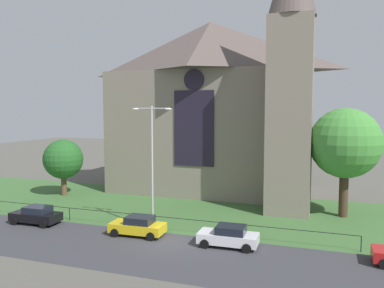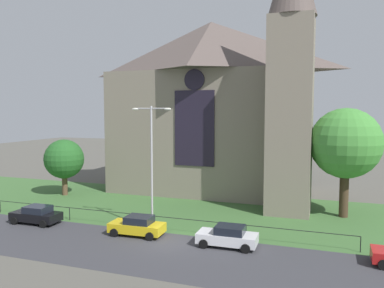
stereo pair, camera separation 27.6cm
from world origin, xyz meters
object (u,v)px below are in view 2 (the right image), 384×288
(church_building, at_px, (216,105))
(parked_car_yellow, at_px, (137,226))
(streetlamp_near, at_px, (152,154))
(parked_car_white, at_px, (228,236))
(tree_right_far, at_px, (346,144))
(parked_car_black, at_px, (36,215))
(tree_left_far, at_px, (64,159))

(church_building, xyz_separation_m, parked_car_yellow, (-1.05, -18.03, -9.53))
(streetlamp_near, xyz_separation_m, parked_car_yellow, (-0.48, -1.64, -5.42))
(parked_car_yellow, xyz_separation_m, parked_car_white, (7.18, -0.13, 0.00))
(tree_right_far, bearing_deg, parked_car_yellow, -144.46)
(tree_right_far, height_order, streetlamp_near, streetlamp_near)
(parked_car_yellow, bearing_deg, tree_right_far, -146.24)
(tree_right_far, distance_m, parked_car_black, 27.64)
(church_building, height_order, tree_right_far, church_building)
(streetlamp_near, relative_size, parked_car_white, 2.35)
(church_building, relative_size, parked_car_yellow, 6.11)
(church_building, height_order, streetlamp_near, church_building)
(tree_left_far, bearing_deg, streetlamp_near, -29.47)
(parked_car_black, height_order, parked_car_white, same)
(parked_car_black, relative_size, parked_car_yellow, 0.99)
(church_building, relative_size, parked_car_white, 6.14)
(parked_car_yellow, relative_size, parked_car_white, 1.00)
(tree_right_far, distance_m, parked_car_white, 14.77)
(parked_car_black, bearing_deg, tree_left_far, -65.32)
(church_building, distance_m, parked_car_yellow, 20.42)
(church_building, relative_size, tree_right_far, 2.65)
(parked_car_black, distance_m, parked_car_white, 16.76)
(streetlamp_near, relative_size, parked_car_black, 2.35)
(tree_left_far, distance_m, parked_car_black, 11.69)
(church_building, distance_m, parked_car_white, 21.40)
(tree_left_far, xyz_separation_m, parked_car_white, (21.61, -10.20, -3.36))
(tree_right_far, height_order, parked_car_yellow, tree_right_far)
(tree_left_far, height_order, streetlamp_near, streetlamp_near)
(church_building, height_order, tree_left_far, church_building)
(tree_right_far, bearing_deg, parked_car_white, -126.05)
(church_building, relative_size, parked_car_black, 6.15)
(church_building, relative_size, tree_left_far, 4.10)
(tree_left_far, height_order, parked_car_yellow, tree_left_far)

